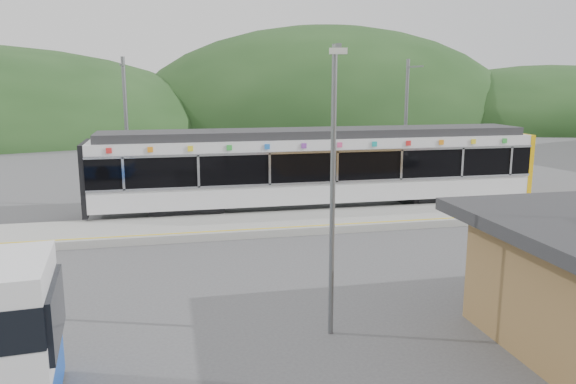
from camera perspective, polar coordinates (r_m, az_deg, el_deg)
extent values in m
plane|color=#4C4C4F|center=(20.29, 3.19, -5.72)|extent=(120.00, 120.00, 0.00)
ellipsoid|color=#1E3D19|center=(75.96, 3.95, 6.74)|extent=(52.00, 39.00, 26.00)
ellipsoid|color=#1E3D19|center=(83.71, 24.73, 6.16)|extent=(44.00, 33.00, 16.00)
cube|color=#9E9E99|center=(23.33, 1.03, -3.06)|extent=(26.00, 3.20, 0.30)
cube|color=yellow|center=(22.07, 1.81, -3.49)|extent=(26.00, 0.10, 0.01)
cube|color=black|center=(25.33, -10.28, -1.75)|extent=(3.20, 2.20, 0.56)
cube|color=black|center=(28.36, 14.71, -0.55)|extent=(3.20, 2.20, 0.56)
cube|color=silver|center=(26.06, 2.95, 0.45)|extent=(20.00, 2.90, 0.92)
cube|color=black|center=(25.87, 2.98, 3.03)|extent=(20.00, 2.96, 1.45)
cube|color=silver|center=(24.55, 3.88, 0.98)|extent=(20.00, 0.05, 0.10)
cube|color=silver|center=(24.35, 3.93, 4.11)|extent=(20.00, 0.05, 0.10)
cube|color=silver|center=(25.75, 3.00, 5.12)|extent=(20.00, 2.90, 0.45)
cube|color=#2D2D30|center=(25.71, 3.01, 6.02)|extent=(19.40, 2.50, 0.36)
cube|color=#E7AE0C|center=(30.19, 21.86, 2.79)|extent=(0.24, 2.92, 3.00)
cube|color=black|center=(25.23, -19.75, 1.42)|extent=(0.20, 2.92, 3.00)
cube|color=silver|center=(23.54, -16.39, 1.77)|extent=(0.10, 0.05, 1.35)
cube|color=silver|center=(23.51, -9.08, 2.08)|extent=(0.10, 0.05, 1.35)
cube|color=silver|center=(23.87, -1.87, 2.35)|extent=(0.10, 0.05, 1.35)
cube|color=silver|center=(24.58, 5.03, 2.57)|extent=(0.10, 0.05, 1.35)
cube|color=silver|center=(25.63, 11.45, 2.74)|extent=(0.10, 0.05, 1.35)
cube|color=silver|center=(26.98, 17.30, 2.87)|extent=(0.10, 0.05, 1.35)
cube|color=silver|center=(28.29, 21.72, 2.95)|extent=(0.10, 0.05, 1.35)
cube|color=red|center=(23.46, -17.74, 4.02)|extent=(0.22, 0.04, 0.22)
cube|color=orange|center=(23.37, -13.82, 4.20)|extent=(0.22, 0.04, 0.22)
cube|color=yellow|center=(23.38, -9.89, 4.36)|extent=(0.22, 0.04, 0.22)
cube|color=green|center=(23.50, -5.98, 4.50)|extent=(0.22, 0.04, 0.22)
cube|color=blue|center=(23.73, -2.13, 4.62)|extent=(0.22, 0.04, 0.22)
cube|color=purple|center=(24.06, 1.63, 4.71)|extent=(0.22, 0.04, 0.22)
cube|color=#E54C8C|center=(24.50, 5.28, 4.79)|extent=(0.22, 0.04, 0.22)
cube|color=#19A5A5|center=(25.03, 8.79, 4.84)|extent=(0.22, 0.04, 0.22)
cube|color=red|center=(25.64, 12.14, 4.87)|extent=(0.22, 0.04, 0.22)
cube|color=orange|center=(26.34, 15.32, 4.89)|extent=(0.22, 0.04, 0.22)
cube|color=yellow|center=(27.12, 18.33, 4.89)|extent=(0.22, 0.04, 0.22)
cube|color=green|center=(27.97, 21.17, 4.88)|extent=(0.22, 0.04, 0.22)
cylinder|color=slate|center=(27.45, -16.06, 5.76)|extent=(0.18, 0.18, 7.00)
cube|color=slate|center=(26.56, -16.53, 12.27)|extent=(0.08, 1.80, 0.08)
cylinder|color=slate|center=(30.01, 11.85, 6.39)|extent=(0.18, 0.18, 7.00)
cube|color=slate|center=(29.19, 12.75, 12.32)|extent=(0.08, 1.80, 0.08)
cylinder|color=slate|center=(12.76, 4.55, -0.40)|extent=(0.12, 0.12, 6.69)
cube|color=slate|center=(12.04, 5.50, 14.37)|extent=(0.37, 1.11, 0.12)
cube|color=silver|center=(11.56, 6.28, 14.04)|extent=(0.38, 0.25, 0.12)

